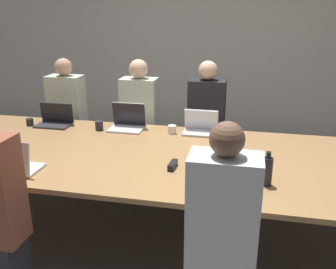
# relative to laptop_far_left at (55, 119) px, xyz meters

# --- Properties ---
(ground_plane) EXTENTS (24.00, 24.00, 0.00)m
(ground_plane) POSITION_rel_laptop_far_left_xyz_m (1.39, -0.58, -0.80)
(ground_plane) COLOR #4C4742
(curtain_wall) EXTENTS (12.00, 0.06, 2.80)m
(curtain_wall) POSITION_rel_laptop_far_left_xyz_m (1.39, 1.87, 0.60)
(curtain_wall) COLOR beige
(curtain_wall) RESTS_ON ground_plane
(conference_table) EXTENTS (4.50, 1.60, 0.73)m
(conference_table) POSITION_rel_laptop_far_left_xyz_m (1.39, -0.58, -0.11)
(conference_table) COLOR #9E7547
(conference_table) RESTS_ON ground_plane
(laptop_far_left) EXTENTS (0.37, 0.22, 0.23)m
(laptop_far_left) POSITION_rel_laptop_far_left_xyz_m (0.00, 0.00, 0.00)
(laptop_far_left) COLOR #333338
(laptop_far_left) RESTS_ON conference_table
(person_far_left) EXTENTS (0.40, 0.24, 1.38)m
(person_far_left) POSITION_rel_laptop_far_left_xyz_m (-0.07, 0.43, -0.13)
(person_far_left) COLOR #2D2D38
(person_far_left) RESTS_ON ground_plane
(cup_far_left) EXTENTS (0.07, 0.07, 0.08)m
(cup_far_left) POSITION_rel_laptop_far_left_xyz_m (-0.26, -0.07, -0.03)
(cup_far_left) COLOR #232328
(cup_far_left) RESTS_ON conference_table
(laptop_near_left) EXTENTS (0.31, 0.26, 0.27)m
(laptop_near_left) POSITION_rel_laptop_far_left_xyz_m (0.30, -1.17, 0.01)
(laptop_near_left) COLOR silver
(laptop_near_left) RESTS_ON conference_table
(laptop_far_midleft) EXTENTS (0.35, 0.26, 0.26)m
(laptop_far_midleft) POSITION_rel_laptop_far_left_xyz_m (0.80, 0.04, 0.01)
(laptop_far_midleft) COLOR silver
(laptop_far_midleft) RESTS_ON conference_table
(person_far_midleft) EXTENTS (0.40, 0.24, 1.39)m
(person_far_midleft) POSITION_rel_laptop_far_left_xyz_m (0.80, 0.45, -0.13)
(person_far_midleft) COLOR #2D2D38
(person_far_midleft) RESTS_ON ground_plane
(cup_far_midleft) EXTENTS (0.08, 0.08, 0.09)m
(cup_far_midleft) POSITION_rel_laptop_far_left_xyz_m (0.52, -0.06, -0.02)
(cup_far_midleft) COLOR #232328
(cup_far_midleft) RESTS_ON conference_table
(laptop_near_midright) EXTENTS (0.34, 0.25, 0.25)m
(laptop_near_midright) POSITION_rel_laptop_far_left_xyz_m (1.90, -1.14, 0.01)
(laptop_near_midright) COLOR #B7B7BC
(laptop_near_midright) RESTS_ON conference_table
(person_near_midright) EXTENTS (0.40, 0.24, 1.37)m
(person_near_midright) POSITION_rel_laptop_far_left_xyz_m (1.89, -1.61, -0.14)
(person_near_midright) COLOR #2D2D38
(person_near_midright) RESTS_ON ground_plane
(cup_near_midright) EXTENTS (0.09, 0.09, 0.09)m
(cup_near_midright) POSITION_rel_laptop_far_left_xyz_m (1.65, -1.09, -0.02)
(cup_near_midright) COLOR red
(cup_near_midright) RESTS_ON conference_table
(bottle_near_midright) EXTENTS (0.07, 0.07, 0.25)m
(bottle_near_midright) POSITION_rel_laptop_far_left_xyz_m (2.15, -0.98, 0.04)
(bottle_near_midright) COLOR black
(bottle_near_midright) RESTS_ON conference_table
(laptop_far_center) EXTENTS (0.34, 0.23, 0.23)m
(laptop_far_center) POSITION_rel_laptop_far_left_xyz_m (1.55, 0.07, 0.00)
(laptop_far_center) COLOR #B7B7BC
(laptop_far_center) RESTS_ON conference_table
(person_far_center) EXTENTS (0.40, 0.24, 1.39)m
(person_far_center) POSITION_rel_laptop_far_left_xyz_m (1.56, 0.52, -0.13)
(person_far_center) COLOR #2D2D38
(person_far_center) RESTS_ON ground_plane
(cup_far_center) EXTENTS (0.08, 0.08, 0.08)m
(cup_far_center) POSITION_rel_laptop_far_left_xyz_m (1.27, -0.01, -0.03)
(cup_far_center) COLOR white
(cup_far_center) RESTS_ON conference_table
(stapler) EXTENTS (0.06, 0.15, 0.05)m
(stapler) POSITION_rel_laptop_far_left_xyz_m (1.45, -0.84, -0.04)
(stapler) COLOR black
(stapler) RESTS_ON conference_table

